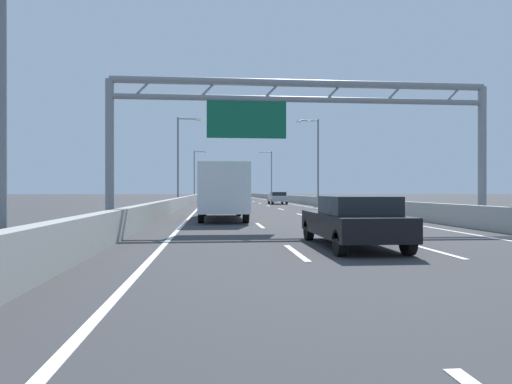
{
  "coord_description": "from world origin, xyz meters",
  "views": [
    {
      "loc": [
        -3.84,
        1.23,
        1.54
      ],
      "look_at": [
        1.36,
        57.69,
        1.42
      ],
      "focal_mm": 32.2,
      "sensor_mm": 36.0,
      "label": 1
    }
  ],
  "objects_px": {
    "streetlamp_right_mid": "(316,156)",
    "silver_car": "(278,198)",
    "streetlamp_right_far": "(270,172)",
    "white_car": "(214,196)",
    "box_truck": "(223,190)",
    "streetlamp_left_mid": "(180,155)",
    "streetlamp_left_far": "(195,172)",
    "orange_car": "(214,197)",
    "black_car": "(353,221)",
    "sign_gantry": "(296,114)"
  },
  "relations": [
    {
      "from": "streetlamp_right_mid",
      "to": "streetlamp_left_far",
      "type": "height_order",
      "value": "same"
    },
    {
      "from": "black_car",
      "to": "white_car",
      "type": "height_order",
      "value": "black_car"
    },
    {
      "from": "sign_gantry",
      "to": "streetlamp_left_far",
      "type": "xyz_separation_m",
      "value": [
        -7.15,
        71.83,
        0.54
      ]
    },
    {
      "from": "white_car",
      "to": "black_car",
      "type": "bearing_deg",
      "value": -86.94
    },
    {
      "from": "sign_gantry",
      "to": "streetlamp_left_mid",
      "type": "distance_m",
      "value": 31.34
    },
    {
      "from": "streetlamp_left_mid",
      "to": "white_car",
      "type": "bearing_deg",
      "value": 83.63
    },
    {
      "from": "streetlamp_right_far",
      "to": "white_car",
      "type": "xyz_separation_m",
      "value": [
        -11.28,
        -8.61,
        -4.67
      ]
    },
    {
      "from": "sign_gantry",
      "to": "white_car",
      "type": "relative_size",
      "value": 3.92
    },
    {
      "from": "streetlamp_right_mid",
      "to": "orange_car",
      "type": "distance_m",
      "value": 15.52
    },
    {
      "from": "orange_car",
      "to": "box_truck",
      "type": "xyz_separation_m",
      "value": [
        0.44,
        -34.74,
        0.87
      ]
    },
    {
      "from": "streetlamp_right_far",
      "to": "streetlamp_right_mid",
      "type": "bearing_deg",
      "value": -90.0
    },
    {
      "from": "streetlamp_right_mid",
      "to": "white_car",
      "type": "height_order",
      "value": "streetlamp_right_mid"
    },
    {
      "from": "black_car",
      "to": "streetlamp_left_far",
      "type": "bearing_deg",
      "value": 95.36
    },
    {
      "from": "streetlamp_right_far",
      "to": "black_car",
      "type": "relative_size",
      "value": 2.03
    },
    {
      "from": "sign_gantry",
      "to": "silver_car",
      "type": "distance_m",
      "value": 34.62
    },
    {
      "from": "black_car",
      "to": "box_truck",
      "type": "bearing_deg",
      "value": 104.7
    },
    {
      "from": "sign_gantry",
      "to": "white_car",
      "type": "xyz_separation_m",
      "value": [
        -3.5,
        63.22,
        -4.13
      ]
    },
    {
      "from": "orange_car",
      "to": "black_car",
      "type": "distance_m",
      "value": 47.56
    },
    {
      "from": "silver_car",
      "to": "sign_gantry",
      "type": "bearing_deg",
      "value": -96.67
    },
    {
      "from": "streetlamp_right_far",
      "to": "box_truck",
      "type": "bearing_deg",
      "value": -99.26
    },
    {
      "from": "streetlamp_right_far",
      "to": "orange_car",
      "type": "distance_m",
      "value": 33.99
    },
    {
      "from": "streetlamp_left_mid",
      "to": "streetlamp_left_far",
      "type": "relative_size",
      "value": 1.0
    },
    {
      "from": "orange_car",
      "to": "black_car",
      "type": "height_order",
      "value": "same"
    },
    {
      "from": "streetlamp_left_mid",
      "to": "streetlamp_right_far",
      "type": "distance_m",
      "value": 43.93
    },
    {
      "from": "sign_gantry",
      "to": "black_car",
      "type": "relative_size",
      "value": 3.56
    },
    {
      "from": "white_car",
      "to": "box_truck",
      "type": "relative_size",
      "value": 0.48
    },
    {
      "from": "streetlamp_right_mid",
      "to": "silver_car",
      "type": "bearing_deg",
      "value": 136.25
    },
    {
      "from": "streetlamp_right_mid",
      "to": "streetlamp_right_far",
      "type": "distance_m",
      "value": 41.32
    },
    {
      "from": "streetlamp_right_mid",
      "to": "orange_car",
      "type": "bearing_deg",
      "value": 139.61
    },
    {
      "from": "streetlamp_right_mid",
      "to": "streetlamp_right_far",
      "type": "xyz_separation_m",
      "value": [
        0.0,
        41.32,
        0.0
      ]
    },
    {
      "from": "streetlamp_right_mid",
      "to": "silver_car",
      "type": "relative_size",
      "value": 2.11
    },
    {
      "from": "streetlamp_right_mid",
      "to": "sign_gantry",
      "type": "bearing_deg",
      "value": -104.31
    },
    {
      "from": "streetlamp_right_far",
      "to": "orange_car",
      "type": "height_order",
      "value": "streetlamp_right_far"
    },
    {
      "from": "streetlamp_right_mid",
      "to": "box_truck",
      "type": "relative_size",
      "value": 1.08
    },
    {
      "from": "streetlamp_left_far",
      "to": "streetlamp_right_far",
      "type": "distance_m",
      "value": 14.93
    },
    {
      "from": "streetlamp_left_mid",
      "to": "white_car",
      "type": "relative_size",
      "value": 2.23
    },
    {
      "from": "box_truck",
      "to": "white_car",
      "type": "bearing_deg",
      "value": 90.44
    },
    {
      "from": "streetlamp_left_far",
      "to": "white_car",
      "type": "relative_size",
      "value": 2.23
    },
    {
      "from": "white_car",
      "to": "streetlamp_right_mid",
      "type": "bearing_deg",
      "value": -70.98
    },
    {
      "from": "streetlamp_right_mid",
      "to": "black_car",
      "type": "relative_size",
      "value": 2.03
    },
    {
      "from": "streetlamp_left_mid",
      "to": "streetlamp_right_mid",
      "type": "xyz_separation_m",
      "value": [
        14.93,
        0.0,
        0.0
      ]
    },
    {
      "from": "streetlamp_left_far",
      "to": "streetlamp_right_far",
      "type": "xyz_separation_m",
      "value": [
        14.93,
        0.0,
        0.0
      ]
    },
    {
      "from": "sign_gantry",
      "to": "silver_car",
      "type": "xyz_separation_m",
      "value": [
        3.99,
        34.14,
        -4.11
      ]
    },
    {
      "from": "orange_car",
      "to": "streetlamp_left_mid",
      "type": "bearing_deg",
      "value": -110.9
    },
    {
      "from": "streetlamp_left_mid",
      "to": "box_truck",
      "type": "bearing_deg",
      "value": -80.75
    },
    {
      "from": "sign_gantry",
      "to": "black_car",
      "type": "bearing_deg",
      "value": -87.87
    },
    {
      "from": "streetlamp_left_far",
      "to": "white_car",
      "type": "bearing_deg",
      "value": -67.0
    },
    {
      "from": "silver_car",
      "to": "streetlamp_left_far",
      "type": "bearing_deg",
      "value": 106.47
    },
    {
      "from": "streetlamp_left_mid",
      "to": "streetlamp_right_far",
      "type": "height_order",
      "value": "same"
    },
    {
      "from": "streetlamp_left_mid",
      "to": "box_truck",
      "type": "distance_m",
      "value": 25.77
    }
  ]
}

